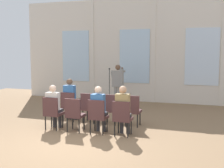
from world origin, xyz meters
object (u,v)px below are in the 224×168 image
object	(u,v)px
speaker	(118,83)
audience_r1_c3	(123,108)
mic_stand	(109,98)
audience_r0_c0	(70,98)
chair_r0_c0	(69,105)
chair_r1_c2	(98,114)
chair_r0_c2	(110,107)
chair_r1_c0	(52,111)
chair_r0_c3	(132,109)
chair_r1_c1	(74,113)
chair_r0_c1	(89,106)
audience_r1_c0	(54,104)
chair_r1_c3	(122,116)
audience_r1_c2	(99,107)

from	to	relation	value
speaker	audience_r1_c3	size ratio (longest dim) A/B	1.28
mic_stand	audience_r0_c0	xyz separation A→B (m)	(-0.35, -2.86, 0.42)
chair_r0_c0	chair_r1_c2	xyz separation A→B (m)	(1.38, -1.06, 0.00)
chair_r0_c2	chair_r1_c0	world-z (taller)	same
chair_r0_c3	audience_r1_c3	xyz separation A→B (m)	(0.00, -0.98, 0.20)
chair_r0_c3	chair_r1_c1	bearing A→B (deg)	-142.55
mic_stand	chair_r0_c2	xyz separation A→B (m)	(1.04, -2.94, 0.20)
chair_r0_c1	audience_r1_c3	xyz separation A→B (m)	(1.38, -0.98, 0.20)
speaker	audience_r1_c0	distance (m)	3.74
chair_r0_c0	chair_r0_c3	xyz separation A→B (m)	(2.07, 0.00, 0.00)
mic_stand	chair_r1_c2	world-z (taller)	mic_stand
chair_r1_c1	chair_r1_c3	xyz separation A→B (m)	(1.38, 0.00, 0.00)
chair_r0_c2	chair_r1_c1	world-z (taller)	same
audience_r0_c0	chair_r0_c1	size ratio (longest dim) A/B	1.45
chair_r0_c3	chair_r1_c0	world-z (taller)	same
chair_r0_c2	chair_r1_c0	distance (m)	1.74
chair_r0_c1	chair_r1_c3	distance (m)	1.74
chair_r0_c3	audience_r1_c0	bearing A→B (deg)	-154.82
speaker	mic_stand	size ratio (longest dim) A/B	1.10
chair_r0_c0	chair_r1_c0	xyz separation A→B (m)	(0.00, -1.06, 0.00)
chair_r0_c0	chair_r1_c0	distance (m)	1.06
chair_r1_c0	audience_r1_c0	world-z (taller)	audience_r1_c0
chair_r1_c3	audience_r1_c3	size ratio (longest dim) A/B	0.71
chair_r1_c1	chair_r1_c2	size ratio (longest dim) A/B	1.00
chair_r0_c2	audience_r0_c0	bearing A→B (deg)	176.72
chair_r1_c1	mic_stand	bearing A→B (deg)	94.94
audience_r0_c0	chair_r0_c3	world-z (taller)	audience_r0_c0
speaker	chair_r0_c2	xyz separation A→B (m)	(0.59, -2.67, -0.46)
chair_r0_c0	chair_r1_c3	bearing A→B (deg)	-27.05
chair_r0_c3	chair_r1_c0	xyz separation A→B (m)	(-2.07, -1.06, 0.00)
mic_stand	chair_r0_c3	bearing A→B (deg)	-59.56
chair_r0_c0	audience_r0_c0	size ratio (longest dim) A/B	0.69
speaker	chair_r0_c0	size ratio (longest dim) A/B	1.82
chair_r0_c1	chair_r1_c1	world-z (taller)	same
chair_r0_c2	chair_r1_c0	xyz separation A→B (m)	(-1.38, -1.06, 0.00)
chair_r1_c1	chair_r1_c3	distance (m)	1.38
speaker	chair_r0_c1	size ratio (longest dim) A/B	1.82
chair_r1_c3	chair_r1_c0	bearing A→B (deg)	180.00
chair_r0_c1	chair_r1_c3	bearing A→B (deg)	-37.45
chair_r1_c1	audience_r1_c2	distance (m)	0.72
chair_r0_c2	chair_r1_c2	distance (m)	1.06
chair_r0_c1	chair_r1_c0	size ratio (longest dim) A/B	1.00
audience_r0_c0	chair_r1_c0	distance (m)	1.16
chair_r1_c0	audience_r1_c0	bearing A→B (deg)	90.00
speaker	chair_r1_c0	xyz separation A→B (m)	(-0.79, -3.73, -0.46)
speaker	chair_r0_c1	world-z (taller)	speaker
chair_r1_c0	audience_r1_c0	xyz separation A→B (m)	(0.00, 0.08, 0.18)
chair_r0_c0	audience_r1_c3	distance (m)	2.30
audience_r0_c0	audience_r1_c0	distance (m)	1.05
chair_r0_c3	chair_r1_c3	distance (m)	1.06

